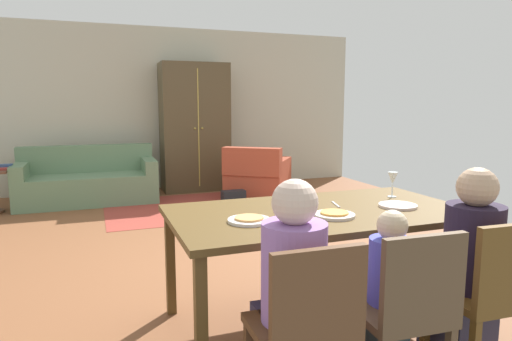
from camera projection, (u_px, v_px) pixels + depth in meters
name	position (u px, v px, depth m)	size (l,w,h in m)	color
ground_plane	(231.00, 239.00, 4.83)	(6.61, 6.47, 0.02)	brown
back_wall	(175.00, 109.00, 7.68)	(6.61, 0.10, 2.70)	#BDB9A1
dining_table	(320.00, 220.00, 2.89)	(1.91, 1.03, 0.76)	brown
plate_near_man	(249.00, 220.00, 2.59)	(0.25, 0.25, 0.02)	white
pizza_near_man	(249.00, 218.00, 2.59)	(0.17, 0.17, 0.01)	#DC9853
plate_near_child	(334.00, 215.00, 2.72)	(0.25, 0.25, 0.02)	silver
pizza_near_child	(334.00, 213.00, 2.71)	(0.17, 0.17, 0.01)	gold
plate_near_woman	(398.00, 206.00, 2.97)	(0.25, 0.25, 0.02)	silver
wine_glass	(393.00, 179.00, 3.27)	(0.07, 0.07, 0.19)	silver
fork	(282.00, 215.00, 2.74)	(0.02, 0.15, 0.01)	silver
knife	(336.00, 204.00, 3.03)	(0.01, 0.17, 0.01)	silver
dining_chair_man	(307.00, 325.00, 1.93)	(0.43, 0.43, 0.87)	#56351E
person_man	(290.00, 304.00, 2.09)	(0.30, 0.40, 1.11)	#36304F
dining_chair_child	(407.00, 306.00, 2.11)	(0.44, 0.44, 0.87)	brown
person_child	(385.00, 303.00, 2.28)	(0.22, 0.29, 0.92)	#2F4144
dining_chair_woman	(491.00, 291.00, 2.29)	(0.44, 0.44, 0.87)	brown
person_woman	(466.00, 274.00, 2.45)	(0.30, 0.41, 1.11)	#323046
area_rug	(201.00, 206.00, 6.33)	(2.60, 1.80, 0.01)	#97382D
couch	(88.00, 182.00, 6.58)	(1.92, 0.86, 0.82)	#61805E
armchair	(257.00, 179.00, 6.74)	(1.19, 1.20, 0.82)	#983D27
armoire	(195.00, 127.00, 7.45)	(1.10, 0.59, 2.10)	#4C3F27
book_lower	(2.00, 169.00, 5.89)	(0.22, 0.16, 0.03)	#A2332E
book_upper	(3.00, 166.00, 5.98)	(0.22, 0.16, 0.03)	navy
handbag	(234.00, 200.00, 6.16)	(0.32, 0.16, 0.26)	black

